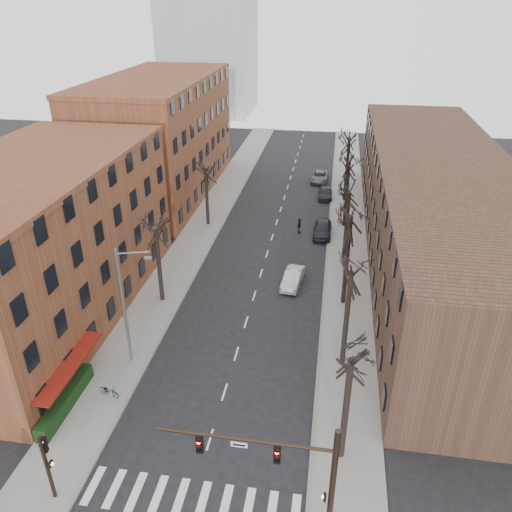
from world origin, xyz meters
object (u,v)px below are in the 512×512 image
at_px(parked_car_near, 323,229).
at_px(parked_car_mid, 325,193).
at_px(silver_sedan, 293,278).
at_px(bicycle, 109,391).

relative_size(parked_car_near, parked_car_mid, 1.11).
relative_size(silver_sedan, bicycle, 2.76).
xyz_separation_m(silver_sedan, parked_car_near, (2.19, 10.88, 0.11)).
relative_size(parked_car_near, bicycle, 3.11).
height_order(silver_sedan, bicycle, silver_sedan).
relative_size(parked_car_mid, bicycle, 2.79).
xyz_separation_m(silver_sedan, parked_car_mid, (2.05, 22.36, -0.08)).
height_order(parked_car_near, bicycle, parked_car_near).
distance_m(parked_car_near, bicycle, 29.68).
xyz_separation_m(parked_car_mid, bicycle, (-12.41, -38.38, -0.07)).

